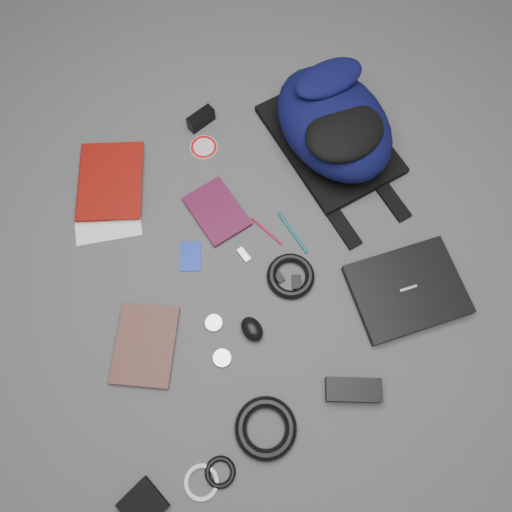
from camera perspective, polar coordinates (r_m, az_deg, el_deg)
name	(u,v)px	position (r m, az deg, el deg)	size (l,w,h in m)	color
ground	(256,258)	(1.48, 0.00, -0.26)	(4.00, 4.00, 0.00)	#4F4F51
backpack	(334,123)	(1.59, 8.89, 14.77)	(0.33, 0.48, 0.20)	black
laptop	(407,290)	(1.50, 16.87, -3.70)	(0.31, 0.24, 0.03)	black
textbook_red	(78,183)	(1.66, -19.66, 7.90)	(0.20, 0.27, 0.03)	#710906
comic_book	(116,342)	(1.46, -15.73, -9.46)	(0.17, 0.23, 0.02)	#A6460B
envelope	(108,227)	(1.58, -16.52, 3.21)	(0.20, 0.09, 0.00)	white
dvd_case	(217,211)	(1.54, -4.49, 5.10)	(0.14, 0.19, 0.02)	#3E0C22
compact_camera	(201,119)	(1.69, -6.31, 15.30)	(0.09, 0.03, 0.05)	black
sticker_disc	(204,147)	(1.66, -5.98, 12.27)	(0.09, 0.09, 0.00)	silver
pen_teal	(292,232)	(1.51, 4.19, 2.72)	(0.01, 0.01, 0.16)	#0B5863
pen_red	(267,231)	(1.51, 1.22, 2.86)	(0.01, 0.01, 0.12)	#A10C27
id_badge	(190,256)	(1.50, -7.50, -0.04)	(0.06, 0.09, 0.00)	#1831B8
usb_black	(277,274)	(1.46, 2.40, -2.07)	(0.02, 0.06, 0.01)	black
usb_silver	(244,255)	(1.48, -1.39, 0.15)	(0.02, 0.05, 0.01)	#B7B7BA
key_fob	(297,282)	(1.46, 4.66, -3.00)	(0.03, 0.04, 0.01)	black
mouse	(252,329)	(1.41, -0.46, -8.36)	(0.05, 0.08, 0.04)	black
headphone_left	(222,358)	(1.41, -3.89, -11.56)	(0.05, 0.05, 0.01)	silver
headphone_right	(214,323)	(1.43, -4.85, -7.63)	(0.05, 0.05, 0.01)	silver
cable_coil	(291,276)	(1.45, 3.97, -2.31)	(0.14, 0.14, 0.03)	black
power_brick	(353,390)	(1.41, 11.06, -14.79)	(0.15, 0.06, 0.04)	black
power_cord_coil	(266,428)	(1.38, 1.12, -19.08)	(0.16, 0.16, 0.03)	black
pouch	(143,505)	(1.42, -12.79, -26.02)	(0.10, 0.10, 0.02)	black
earbud_coil	(220,472)	(1.40, -4.10, -23.41)	(0.08, 0.08, 0.01)	black
white_cable_coil	(201,482)	(1.40, -6.26, -24.33)	(0.09, 0.09, 0.01)	white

